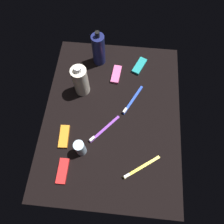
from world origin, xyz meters
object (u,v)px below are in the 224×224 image
(deodorant_stick, at_px, (80,148))
(snack_bar_orange, at_px, (64,136))
(snack_bar_teal, at_px, (139,66))
(snack_bar_red, at_px, (63,171))
(snack_bar_pink, at_px, (117,74))
(toothbrush_blue, at_px, (132,101))
(lotion_bottle, at_px, (99,49))
(bodywash_bottle, at_px, (81,81))
(toothbrush_yellow, at_px, (140,168))
(toothbrush_purple, at_px, (103,130))

(deodorant_stick, xyz_separation_m, snack_bar_orange, (0.06, 0.09, -0.04))
(snack_bar_teal, relative_size, snack_bar_orange, 1.00)
(snack_bar_red, bearing_deg, snack_bar_pink, -19.98)
(snack_bar_red, bearing_deg, toothbrush_blue, -36.98)
(snack_bar_pink, xyz_separation_m, snack_bar_red, (-0.50, 0.18, 0.00))
(lotion_bottle, distance_m, bodywash_bottle, 0.20)
(lotion_bottle, height_order, snack_bar_teal, lotion_bottle)
(snack_bar_pink, bearing_deg, toothbrush_yellow, -157.21)
(snack_bar_pink, xyz_separation_m, snack_bar_teal, (0.06, -0.11, 0.00))
(bodywash_bottle, xyz_separation_m, deodorant_stick, (-0.31, -0.04, -0.03))
(toothbrush_purple, xyz_separation_m, snack_bar_pink, (0.31, -0.04, 0.00))
(snack_bar_pink, distance_m, snack_bar_teal, 0.13)
(deodorant_stick, xyz_separation_m, toothbrush_purple, (0.10, -0.08, -0.05))
(toothbrush_blue, height_order, snack_bar_teal, toothbrush_blue)
(deodorant_stick, bearing_deg, snack_bar_pink, -16.18)
(snack_bar_pink, bearing_deg, bodywash_bottle, 128.85)
(snack_bar_pink, height_order, snack_bar_orange, same)
(deodorant_stick, bearing_deg, snack_bar_teal, -26.10)
(toothbrush_purple, distance_m, snack_bar_teal, 0.40)
(bodywash_bottle, relative_size, snack_bar_red, 1.78)
(toothbrush_blue, height_order, snack_bar_pink, toothbrush_blue)
(snack_bar_teal, bearing_deg, bodywash_bottle, 145.58)
(toothbrush_purple, bearing_deg, snack_bar_orange, 105.44)
(bodywash_bottle, distance_m, snack_bar_teal, 0.33)
(lotion_bottle, height_order, snack_bar_pink, lotion_bottle)
(toothbrush_purple, bearing_deg, deodorant_stick, 141.36)
(bodywash_bottle, bearing_deg, lotion_bottle, -18.23)
(bodywash_bottle, height_order, snack_bar_red, bodywash_bottle)
(snack_bar_orange, bearing_deg, snack_bar_teal, -41.20)
(bodywash_bottle, distance_m, toothbrush_blue, 0.26)
(bodywash_bottle, height_order, snack_bar_orange, bodywash_bottle)
(toothbrush_purple, distance_m, snack_bar_pink, 0.31)
(toothbrush_purple, bearing_deg, toothbrush_yellow, -131.40)
(toothbrush_yellow, bearing_deg, deodorant_stick, 78.72)
(toothbrush_purple, bearing_deg, bodywash_bottle, 31.49)
(deodorant_stick, height_order, snack_bar_red, deodorant_stick)
(toothbrush_yellow, relative_size, snack_bar_teal, 1.49)
(toothbrush_purple, height_order, snack_bar_pink, toothbrush_purple)
(lotion_bottle, relative_size, toothbrush_yellow, 1.31)
(bodywash_bottle, distance_m, deodorant_stick, 0.31)
(deodorant_stick, xyz_separation_m, snack_bar_red, (-0.09, 0.07, -0.04))
(deodorant_stick, height_order, toothbrush_blue, deodorant_stick)
(lotion_bottle, height_order, snack_bar_red, lotion_bottle)
(toothbrush_yellow, height_order, snack_bar_red, toothbrush_yellow)
(toothbrush_blue, relative_size, snack_bar_teal, 1.59)
(bodywash_bottle, xyz_separation_m, snack_bar_red, (-0.40, 0.02, -0.08))
(snack_bar_pink, bearing_deg, snack_bar_teal, -54.11)
(deodorant_stick, relative_size, snack_bar_red, 0.98)
(lotion_bottle, distance_m, toothbrush_purple, 0.40)
(bodywash_bottle, xyz_separation_m, snack_bar_orange, (-0.25, 0.05, -0.08))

